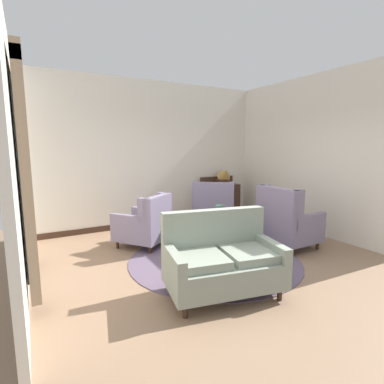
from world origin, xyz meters
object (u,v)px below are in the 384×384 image
side_table (237,224)px  porcelain_vase (219,216)px  coffee_table (220,231)px  sideboard (220,199)px  armchair_back_corner (286,223)px  armchair_foreground_right (214,210)px  settee (222,261)px  armchair_near_sideboard (145,224)px  gramophone (224,175)px

side_table → porcelain_vase: bearing=-154.3°
coffee_table → porcelain_vase: size_ratio=2.78×
porcelain_vase → sideboard: 2.62m
armchair_back_corner → porcelain_vase: bearing=76.7°
sideboard → side_table: bearing=-116.3°
armchair_foreground_right → side_table: (-0.15, -0.99, -0.05)m
settee → armchair_foreground_right: armchair_foreground_right is taller
armchair_near_sideboard → armchair_foreground_right: bearing=152.0°
armchair_foreground_right → armchair_near_sideboard: size_ratio=1.05×
side_table → gramophone: 2.14m
sideboard → coffee_table: bearing=-124.9°
coffee_table → sideboard: sideboard is taller
side_table → armchair_foreground_right: bearing=81.4°
gramophone → armchair_near_sideboard: bearing=-157.2°
armchair_back_corner → gramophone: 2.43m
coffee_table → gramophone: size_ratio=1.86×
armchair_foreground_right → side_table: 1.00m
armchair_near_sideboard → sideboard: size_ratio=1.06×
settee → coffee_table: bearing=68.1°
gramophone → armchair_back_corner: bearing=-97.1°
porcelain_vase → gramophone: bearing=52.9°
gramophone → side_table: bearing=-118.6°
coffee_table → armchair_foreground_right: 1.47m
coffee_table → armchair_foreground_right: bearing=60.2°
sideboard → gramophone: (0.05, -0.09, 0.62)m
settee → side_table: size_ratio=2.24×
porcelain_vase → armchair_foreground_right: size_ratio=0.30×
porcelain_vase → gramophone: size_ratio=0.67×
sideboard → porcelain_vase: bearing=-125.0°
side_table → sideboard: (0.92, 1.86, 0.09)m
porcelain_vase → armchair_back_corner: (1.26, -0.27, -0.21)m
porcelain_vase → side_table: 0.70m
armchair_near_sideboard → armchair_back_corner: bearing=112.8°
settee → side_table: settee is taller
armchair_near_sideboard → sideboard: 2.66m
coffee_table → settee: bearing=-123.1°
sideboard → gramophone: bearing=-61.5°
porcelain_vase → armchair_near_sideboard: (-0.91, 1.02, -0.25)m
armchair_near_sideboard → gramophone: gramophone is taller
armchair_foreground_right → coffee_table: bearing=98.1°
settee → armchair_foreground_right: 2.75m
armchair_back_corner → gramophone: bearing=-8.4°
coffee_table → settee: 1.28m
coffee_table → sideboard: bearing=55.1°
coffee_table → armchair_back_corner: size_ratio=0.88×
sideboard → armchair_foreground_right: bearing=-131.4°
armchair_back_corner → gramophone: gramophone is taller
settee → side_table: bearing=58.0°
armchair_foreground_right → armchair_near_sideboard: bearing=46.4°
armchair_foreground_right → side_table: bearing=119.3°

